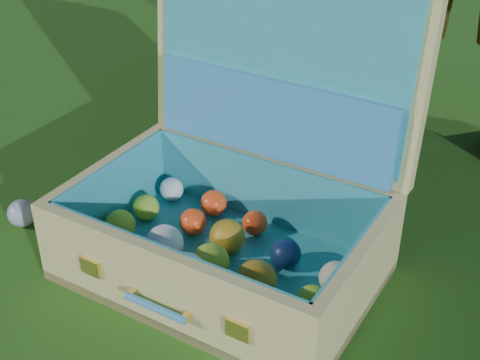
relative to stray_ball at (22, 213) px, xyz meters
name	(u,v)px	position (x,y,z in m)	size (l,w,h in m)	color
ground	(169,240)	(0.36, 0.11, -0.04)	(60.00, 60.00, 0.00)	#215114
stray_ball	(22,213)	(0.00, 0.00, 0.00)	(0.07, 0.07, 0.07)	#4673B8
suitcase	(238,189)	(0.54, 0.14, 0.15)	(0.71, 0.58, 0.65)	#D3C171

